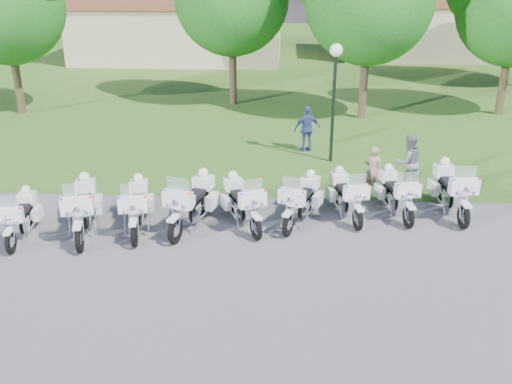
{
  "coord_description": "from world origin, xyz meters",
  "views": [
    {
      "loc": [
        1.53,
        -13.02,
        6.9
      ],
      "look_at": [
        0.77,
        1.2,
        0.95
      ],
      "focal_mm": 40.0,
      "sensor_mm": 36.0,
      "label": 1
    }
  ],
  "objects_px": {
    "motorcycle_2": "(137,206)",
    "motorcycle_3": "(192,202)",
    "motorcycle_6": "(347,195)",
    "motorcycle_1": "(83,208)",
    "bystander_b": "(408,163)",
    "bystander_c": "(307,129)",
    "motorcycle_8": "(452,189)",
    "lamp_post": "(335,74)",
    "motorcycle_0": "(20,216)",
    "motorcycle_5": "(301,200)",
    "motorcycle_4": "(242,202)",
    "motorcycle_7": "(396,193)",
    "bystander_a": "(373,171)"
  },
  "relations": [
    {
      "from": "motorcycle_1",
      "to": "motorcycle_3",
      "type": "distance_m",
      "value": 2.86
    },
    {
      "from": "motorcycle_1",
      "to": "motorcycle_6",
      "type": "relative_size",
      "value": 1.15
    },
    {
      "from": "motorcycle_6",
      "to": "motorcycle_1",
      "type": "bearing_deg",
      "value": -2.22
    },
    {
      "from": "motorcycle_7",
      "to": "bystander_b",
      "type": "height_order",
      "value": "bystander_b"
    },
    {
      "from": "motorcycle_5",
      "to": "motorcycle_8",
      "type": "bearing_deg",
      "value": -147.6
    },
    {
      "from": "bystander_a",
      "to": "bystander_c",
      "type": "bearing_deg",
      "value": -51.19
    },
    {
      "from": "motorcycle_3",
      "to": "motorcycle_6",
      "type": "distance_m",
      "value": 4.34
    },
    {
      "from": "motorcycle_0",
      "to": "bystander_c",
      "type": "bearing_deg",
      "value": -142.09
    },
    {
      "from": "motorcycle_3",
      "to": "bystander_b",
      "type": "relative_size",
      "value": 1.37
    },
    {
      "from": "motorcycle_4",
      "to": "motorcycle_5",
      "type": "xyz_separation_m",
      "value": [
        1.61,
        0.25,
        -0.01
      ]
    },
    {
      "from": "motorcycle_8",
      "to": "motorcycle_6",
      "type": "bearing_deg",
      "value": 2.81
    },
    {
      "from": "motorcycle_0",
      "to": "bystander_b",
      "type": "distance_m",
      "value": 11.34
    },
    {
      "from": "motorcycle_5",
      "to": "motorcycle_6",
      "type": "xyz_separation_m",
      "value": [
        1.29,
        0.47,
        -0.02
      ]
    },
    {
      "from": "motorcycle_0",
      "to": "motorcycle_3",
      "type": "distance_m",
      "value": 4.46
    },
    {
      "from": "motorcycle_4",
      "to": "motorcycle_5",
      "type": "height_order",
      "value": "motorcycle_4"
    },
    {
      "from": "motorcycle_2",
      "to": "bystander_c",
      "type": "height_order",
      "value": "bystander_c"
    },
    {
      "from": "bystander_b",
      "to": "bystander_c",
      "type": "relative_size",
      "value": 1.05
    },
    {
      "from": "motorcycle_4",
      "to": "motorcycle_7",
      "type": "distance_m",
      "value": 4.43
    },
    {
      "from": "lamp_post",
      "to": "motorcycle_3",
      "type": "bearing_deg",
      "value": -126.61
    },
    {
      "from": "lamp_post",
      "to": "motorcycle_7",
      "type": "bearing_deg",
      "value": -70.69
    },
    {
      "from": "bystander_a",
      "to": "bystander_c",
      "type": "height_order",
      "value": "bystander_c"
    },
    {
      "from": "motorcycle_2",
      "to": "motorcycle_3",
      "type": "bearing_deg",
      "value": -178.58
    },
    {
      "from": "bystander_b",
      "to": "bystander_c",
      "type": "height_order",
      "value": "bystander_b"
    },
    {
      "from": "motorcycle_2",
      "to": "lamp_post",
      "type": "distance_m",
      "value": 8.42
    },
    {
      "from": "motorcycle_4",
      "to": "motorcycle_6",
      "type": "xyz_separation_m",
      "value": [
        2.89,
        0.73,
        -0.03
      ]
    },
    {
      "from": "motorcycle_3",
      "to": "bystander_b",
      "type": "bearing_deg",
      "value": -139.6
    },
    {
      "from": "motorcycle_3",
      "to": "bystander_c",
      "type": "distance_m",
      "value": 7.43
    },
    {
      "from": "motorcycle_3",
      "to": "lamp_post",
      "type": "height_order",
      "value": "lamp_post"
    },
    {
      "from": "motorcycle_5",
      "to": "motorcycle_6",
      "type": "distance_m",
      "value": 1.37
    },
    {
      "from": "motorcycle_0",
      "to": "motorcycle_6",
      "type": "xyz_separation_m",
      "value": [
        8.61,
        1.8,
        0.03
      ]
    },
    {
      "from": "motorcycle_3",
      "to": "bystander_c",
      "type": "bearing_deg",
      "value": -100.82
    },
    {
      "from": "motorcycle_1",
      "to": "motorcycle_4",
      "type": "xyz_separation_m",
      "value": [
        4.16,
        0.75,
        -0.06
      ]
    },
    {
      "from": "motorcycle_0",
      "to": "bystander_c",
      "type": "xyz_separation_m",
      "value": [
        7.67,
        7.54,
        0.27
      ]
    },
    {
      "from": "motorcycle_2",
      "to": "motorcycle_3",
      "type": "height_order",
      "value": "motorcycle_3"
    },
    {
      "from": "motorcycle_3",
      "to": "motorcycle_8",
      "type": "xyz_separation_m",
      "value": [
        7.26,
        1.32,
        -0.0
      ]
    },
    {
      "from": "motorcycle_7",
      "to": "lamp_post",
      "type": "distance_m",
      "value": 5.3
    },
    {
      "from": "motorcycle_5",
      "to": "bystander_b",
      "type": "bearing_deg",
      "value": -122.55
    },
    {
      "from": "motorcycle_6",
      "to": "motorcycle_5",
      "type": "bearing_deg",
      "value": 6.07
    },
    {
      "from": "motorcycle_1",
      "to": "lamp_post",
      "type": "xyz_separation_m",
      "value": [
        6.93,
        6.11,
        2.41
      ]
    },
    {
      "from": "motorcycle_2",
      "to": "bystander_c",
      "type": "relative_size",
      "value": 1.38
    },
    {
      "from": "motorcycle_6",
      "to": "motorcycle_4",
      "type": "bearing_deg",
      "value": 0.06
    },
    {
      "from": "motorcycle_4",
      "to": "bystander_c",
      "type": "height_order",
      "value": "bystander_c"
    },
    {
      "from": "motorcycle_6",
      "to": "bystander_a",
      "type": "height_order",
      "value": "bystander_a"
    },
    {
      "from": "motorcycle_7",
      "to": "motorcycle_5",
      "type": "bearing_deg",
      "value": 2.72
    },
    {
      "from": "motorcycle_5",
      "to": "lamp_post",
      "type": "xyz_separation_m",
      "value": [
        1.17,
        5.1,
        2.48
      ]
    },
    {
      "from": "motorcycle_7",
      "to": "bystander_c",
      "type": "relative_size",
      "value": 1.3
    },
    {
      "from": "motorcycle_5",
      "to": "bystander_b",
      "type": "relative_size",
      "value": 1.22
    },
    {
      "from": "motorcycle_0",
      "to": "motorcycle_5",
      "type": "bearing_deg",
      "value": -176.31
    },
    {
      "from": "motorcycle_4",
      "to": "bystander_b",
      "type": "bearing_deg",
      "value": -176.01
    },
    {
      "from": "motorcycle_3",
      "to": "motorcycle_5",
      "type": "bearing_deg",
      "value": -155.83
    }
  ]
}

